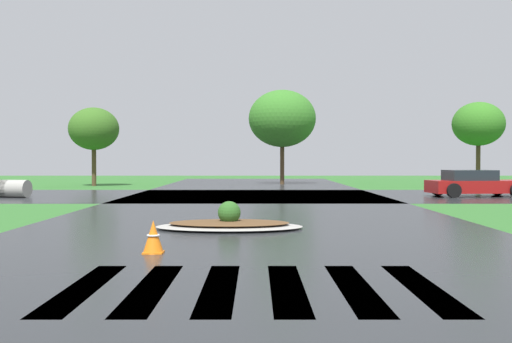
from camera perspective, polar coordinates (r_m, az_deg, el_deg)
The scene contains 8 objects.
asphalt_roadway at distance 13.31m, azimuth 0.12°, elevation -6.21°, with size 11.72×80.00×0.01m, color #232628.
asphalt_cross_road at distance 28.92m, azimuth 0.21°, elevation -2.22°, with size 90.00×10.55×0.01m, color #232628.
crosswalk_stripes at distance 8.40m, azimuth 0.03°, elevation -10.58°, with size 4.95×3.32×0.01m.
median_island at distance 15.23m, azimuth -2.19°, elevation -4.81°, with size 3.59×2.02×0.68m.
car_white_sedan at distance 29.95m, azimuth 19.69°, elevation -1.08°, with size 4.44×2.35×1.20m.
drainage_pipe_stack at distance 29.77m, azimuth -21.74°, elevation -1.46°, with size 2.36×1.26×0.78m.
traffic_cone at distance 11.46m, azimuth -9.12°, elevation -5.99°, with size 0.38×0.38×0.60m.
background_treeline at distance 40.65m, azimuth -1.07°, elevation 4.43°, with size 40.94×6.33×6.33m.
Camera 1 is at (0.04, -3.20, 1.71)m, focal length 43.63 mm.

